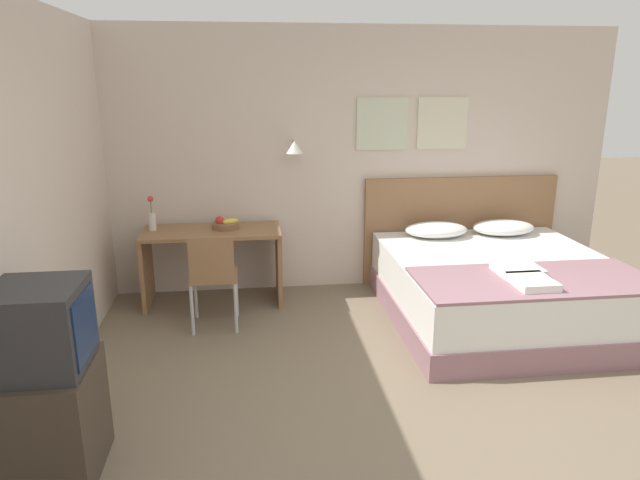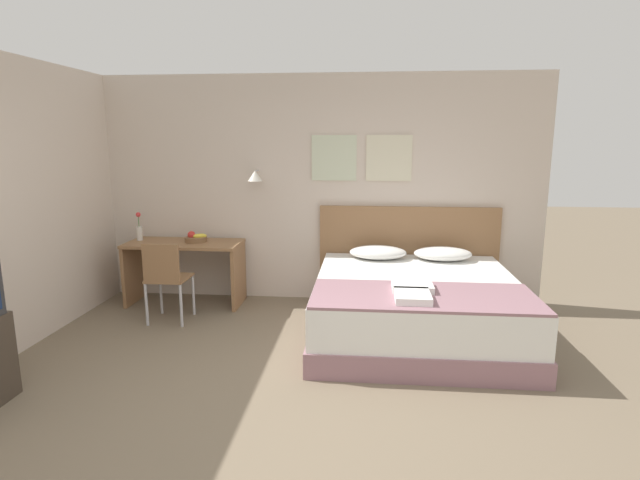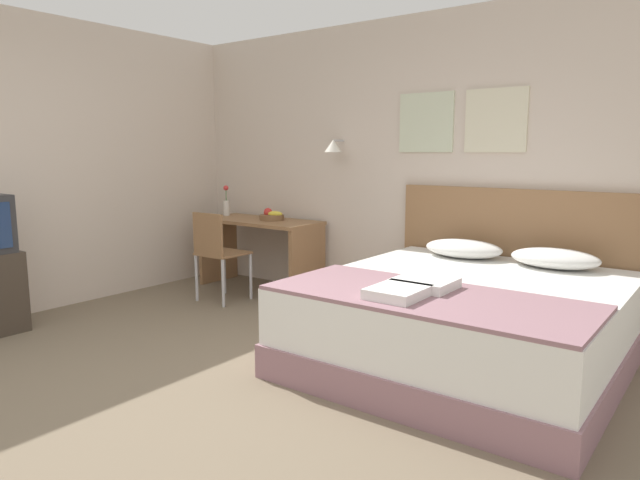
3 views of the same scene
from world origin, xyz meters
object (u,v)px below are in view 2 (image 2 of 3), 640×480
(headboard, at_px, (408,255))
(pillow_left, at_px, (378,252))
(throw_blanket, at_px, (423,296))
(pillow_right, at_px, (443,254))
(fruit_bowl, at_px, (196,238))
(desk_chair, at_px, (166,275))
(bed, at_px, (415,307))
(flower_vase, at_px, (139,230))
(folded_towel_near_foot, at_px, (412,286))
(desk, at_px, (185,260))
(folded_towel_mid_bed, at_px, (412,296))

(headboard, xyz_separation_m, pillow_left, (-0.36, -0.29, 0.09))
(headboard, distance_m, pillow_left, 0.47)
(headboard, height_order, throw_blanket, headboard)
(pillow_right, distance_m, fruit_bowl, 2.84)
(headboard, height_order, pillow_left, headboard)
(pillow_left, relative_size, desk_chair, 0.73)
(bed, relative_size, flower_vase, 6.25)
(pillow_right, bearing_deg, headboard, 141.42)
(throw_blanket, bearing_deg, folded_towel_near_foot, 119.76)
(pillow_left, bearing_deg, headboard, 38.58)
(pillow_right, distance_m, desk, 2.97)
(throw_blanket, xyz_separation_m, folded_towel_near_foot, (-0.08, 0.15, 0.04))
(fruit_bowl, bearing_deg, flower_vase, 178.59)
(fruit_bowl, bearing_deg, pillow_right, -0.34)
(folded_towel_near_foot, distance_m, desk_chair, 2.55)
(flower_vase, bearing_deg, pillow_left, -0.69)
(desk, xyz_separation_m, desk_chair, (0.04, -0.66, -0.00))
(bed, xyz_separation_m, folded_towel_mid_bed, (-0.11, -0.75, 0.35))
(desk, distance_m, fruit_bowl, 0.29)
(bed, bearing_deg, folded_towel_near_foot, -100.29)
(folded_towel_mid_bed, bearing_deg, bed, 81.99)
(folded_towel_near_foot, bearing_deg, throw_blanket, -60.24)
(headboard, xyz_separation_m, folded_towel_mid_bed, (-0.11, -1.83, 0.07))
(desk, bearing_deg, desk_chair, -86.85)
(pillow_left, height_order, fruit_bowl, fruit_bowl)
(headboard, bearing_deg, folded_towel_near_foot, -93.12)
(pillow_right, bearing_deg, desk_chair, -166.89)
(throw_blanket, bearing_deg, bed, 90.00)
(pillow_right, relative_size, desk, 0.49)
(bed, height_order, pillow_left, pillow_left)
(desk_chair, distance_m, fruit_bowl, 0.75)
(desk, bearing_deg, pillow_right, 0.50)
(headboard, relative_size, flower_vase, 6.24)
(throw_blanket, distance_m, flower_vase, 3.48)
(throw_blanket, height_order, flower_vase, flower_vase)
(folded_towel_mid_bed, bearing_deg, desk_chair, 160.79)
(pillow_right, height_order, desk_chair, desk_chair)
(pillow_left, bearing_deg, folded_towel_mid_bed, -80.66)
(folded_towel_mid_bed, bearing_deg, flower_vase, 152.76)
(throw_blanket, bearing_deg, fruit_bowl, 150.33)
(pillow_left, relative_size, desk, 0.49)
(pillow_left, height_order, desk, desk)
(desk_chair, distance_m, flower_vase, 0.99)
(bed, distance_m, headboard, 1.11)
(fruit_bowl, bearing_deg, desk_chair, -97.51)
(pillow_left, distance_m, fruit_bowl, 2.12)
(pillow_left, bearing_deg, pillow_right, 0.00)
(desk, height_order, fruit_bowl, fruit_bowl)
(bed, bearing_deg, flower_vase, 165.44)
(pillow_right, height_order, fruit_bowl, fruit_bowl)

